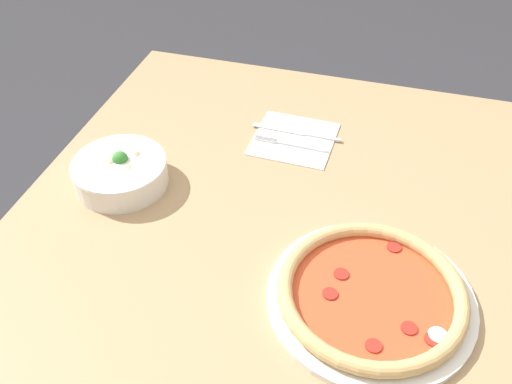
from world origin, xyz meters
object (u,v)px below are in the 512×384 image
(pizza, at_px, (371,295))
(bowl, at_px, (120,171))
(fork, at_px, (292,145))
(knife, at_px, (300,133))

(pizza, bearing_deg, bowl, 73.04)
(bowl, bearing_deg, fork, -54.52)
(pizza, relative_size, bowl, 1.80)
(pizza, height_order, knife, pizza)
(fork, height_order, knife, same)
(bowl, bearing_deg, knife, -49.60)
(bowl, height_order, fork, bowl)
(pizza, relative_size, fork, 2.04)
(fork, distance_m, knife, 0.05)
(bowl, relative_size, knife, 0.93)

